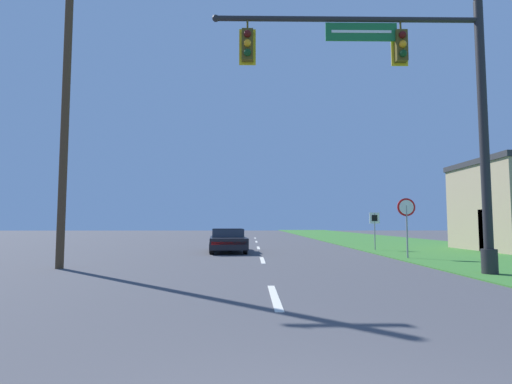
% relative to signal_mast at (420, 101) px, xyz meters
% --- Properties ---
extents(grass_verge_right, '(10.00, 110.00, 0.04)m').
position_rel_signal_mast_xyz_m(grass_verge_right, '(5.97, 20.67, -5.08)').
color(grass_verge_right, '#38752D').
rests_on(grass_verge_right, ground).
extents(road_center_line, '(0.16, 34.80, 0.01)m').
position_rel_signal_mast_xyz_m(road_center_line, '(-4.53, 12.67, -5.10)').
color(road_center_line, silver).
rests_on(road_center_line, ground).
extents(signal_mast, '(8.26, 0.47, 8.44)m').
position_rel_signal_mast_xyz_m(signal_mast, '(0.00, 0.00, 0.00)').
color(signal_mast, '#232326').
rests_on(signal_mast, grass_verge_right).
extents(car_ahead, '(2.22, 4.80, 1.19)m').
position_rel_signal_mast_xyz_m(car_ahead, '(-6.20, 9.49, -4.50)').
color(car_ahead, black).
rests_on(car_ahead, ground).
extents(stop_sign, '(0.76, 0.07, 2.50)m').
position_rel_signal_mast_xyz_m(stop_sign, '(1.57, 5.25, -3.24)').
color(stop_sign, gray).
rests_on(stop_sign, grass_verge_right).
extents(route_sign_post, '(0.55, 0.06, 2.03)m').
position_rel_signal_mast_xyz_m(route_sign_post, '(1.77, 10.25, -3.58)').
color(route_sign_post, gray).
rests_on(route_sign_post, grass_verge_right).
extents(utility_pole_near, '(1.80, 0.26, 10.75)m').
position_rel_signal_mast_xyz_m(utility_pole_near, '(-11.30, 1.83, 0.43)').
color(utility_pole_near, '#4C3823').
rests_on(utility_pole_near, ground).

